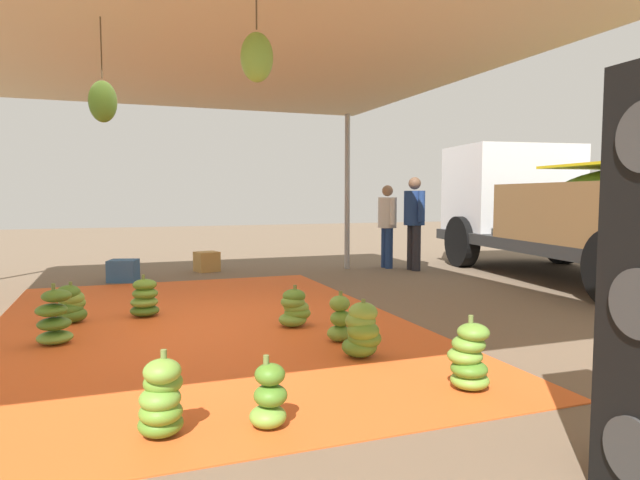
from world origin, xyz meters
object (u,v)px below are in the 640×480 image
Objects in this scene: banana_bunch_3 at (145,299)px; worker_0 at (387,220)px; banana_bunch_0 at (54,319)px; cargo_truck_main at (576,207)px; banana_bunch_7 at (469,358)px; crate_0 at (123,271)px; banana_bunch_2 at (269,398)px; worker_1 at (414,216)px; banana_bunch_8 at (71,305)px; banana_bunch_5 at (362,331)px; banana_bunch_1 at (161,400)px; banana_bunch_6 at (340,320)px; banana_bunch_4 at (295,309)px; crate_1 at (207,262)px.

worker_0 is (-2.97, 4.66, 0.73)m from banana_bunch_3.
cargo_truck_main is at bearing 101.43° from banana_bunch_0.
banana_bunch_7 is 6.71m from crate_0.
worker_1 is at bearing 143.63° from banana_bunch_2.
banana_bunch_8 is at bearing 175.06° from banana_bunch_0.
banana_bunch_2 is 0.91× the size of banana_bunch_3.
crate_0 is at bearing -176.09° from banana_bunch_3.
banana_bunch_5 is at bearing -60.62° from cargo_truck_main.
banana_bunch_1 reaches higher than banana_bunch_6.
banana_bunch_4 is at bearing -165.62° from banana_bunch_7.
banana_bunch_6 is (0.85, 2.57, -0.03)m from banana_bunch_0.
banana_bunch_2 is at bearing -36.37° from worker_1.
banana_bunch_1 is 1.06× the size of banana_bunch_6.
banana_bunch_1 is 2.05m from banana_bunch_5.
crate_0 is at bearing 168.96° from banana_bunch_8.
cargo_truck_main is at bearing 129.04° from banana_bunch_7.
banana_bunch_5 is (1.40, 2.55, -0.01)m from banana_bunch_0.
banana_bunch_7 reaches higher than banana_bunch_1.
banana_bunch_5 reaches higher than banana_bunch_6.
banana_bunch_7 is (3.37, 2.08, 0.03)m from banana_bunch_3.
banana_bunch_4 is at bearing -44.41° from worker_1.
worker_1 is (-4.86, 3.29, 0.79)m from banana_bunch_5.
banana_bunch_1 is at bearing -1.14° from banana_bunch_3.
banana_bunch_0 is 1.30m from banana_bunch_3.
crate_0 is at bearing -160.38° from banana_bunch_5.
banana_bunch_2 is 0.07× the size of cargo_truck_main.
crate_1 is at bearing -118.12° from cargo_truck_main.
banana_bunch_4 is 0.78m from banana_bunch_6.
banana_bunch_0 reaches higher than banana_bunch_5.
banana_bunch_8 is 0.26× the size of worker_1.
cargo_truck_main is at bearing 45.13° from worker_0.
banana_bunch_1 is at bearing 17.83° from banana_bunch_0.
banana_bunch_5 reaches higher than banana_bunch_3.
crate_1 is (-7.20, 0.72, -0.01)m from banana_bunch_2.
banana_bunch_1 is at bearing -40.41° from worker_1.
banana_bunch_5 is at bearing 61.18° from banana_bunch_0.
banana_bunch_3 is 1.12× the size of crate_0.
banana_bunch_2 is 1.01× the size of crate_0.
banana_bunch_7 is (2.31, 0.59, 0.04)m from banana_bunch_4.
banana_bunch_4 is (0.10, 2.35, -0.05)m from banana_bunch_0.
banana_bunch_0 reaches higher than banana_bunch_1.
banana_bunch_8 is 7.89m from cargo_truck_main.
banana_bunch_1 is 3.46m from banana_bunch_8.
banana_bunch_8 is (0.05, -0.78, -0.00)m from banana_bunch_3.
banana_bunch_7 is 1.38× the size of crate_1.
worker_0 is at bearing 147.68° from banana_bunch_2.
banana_bunch_6 is at bearing -37.15° from worker_1.
banana_bunch_5 is 5.63m from crate_0.
banana_bunch_4 is 1.06× the size of crate_0.
crate_0 is at bearing 170.38° from banana_bunch_0.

